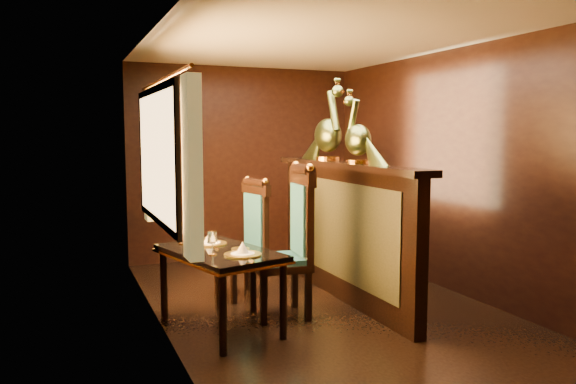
% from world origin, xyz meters
% --- Properties ---
extents(ground, '(5.00, 5.00, 0.00)m').
position_xyz_m(ground, '(0.00, 0.00, 0.00)').
color(ground, black).
rests_on(ground, ground).
extents(room_shell, '(3.04, 5.04, 2.52)m').
position_xyz_m(room_shell, '(-0.09, 0.02, 1.58)').
color(room_shell, black).
rests_on(room_shell, ground).
extents(partition, '(0.26, 2.70, 1.36)m').
position_xyz_m(partition, '(0.32, 0.30, 0.71)').
color(partition, black).
rests_on(partition, ground).
extents(dining_table, '(0.97, 1.29, 0.88)m').
position_xyz_m(dining_table, '(-1.05, -0.10, 0.61)').
color(dining_table, black).
rests_on(dining_table, ground).
extents(chair_left, '(0.55, 0.57, 1.39)m').
position_xyz_m(chair_left, '(-0.34, 0.01, 0.72)').
color(chair_left, black).
rests_on(chair_left, ground).
extents(chair_right, '(0.51, 0.53, 1.21)m').
position_xyz_m(chair_right, '(-0.50, 0.76, 0.63)').
color(chair_right, black).
rests_on(chair_right, ground).
extents(peacock_left, '(0.22, 0.59, 0.70)m').
position_xyz_m(peacock_left, '(0.33, 0.03, 1.71)').
color(peacock_left, '#1B5232').
rests_on(peacock_left, partition).
extents(peacock_right, '(0.26, 0.70, 0.83)m').
position_xyz_m(peacock_right, '(0.33, 0.66, 1.77)').
color(peacock_right, '#1B5232').
rests_on(peacock_right, partition).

